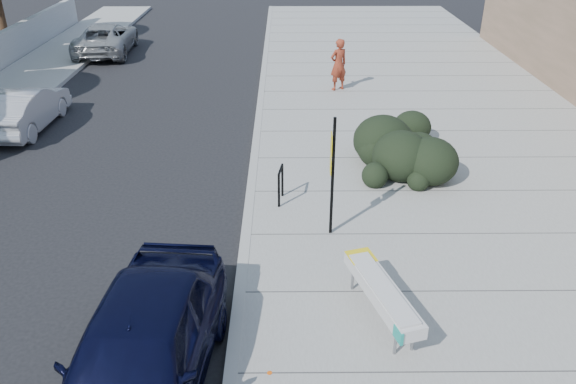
{
  "coord_description": "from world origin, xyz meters",
  "views": [
    {
      "loc": [
        0.84,
        -8.34,
        6.7
      ],
      "look_at": [
        0.92,
        2.36,
        1.0
      ],
      "focal_mm": 35.0,
      "sensor_mm": 36.0,
      "label": 1
    }
  ],
  "objects_px": {
    "bike_rack": "(281,182)",
    "wagon_silver": "(25,109)",
    "sedan_navy": "(140,353)",
    "sign_post": "(332,170)",
    "bench": "(382,292)",
    "suv_silver": "(106,38)",
    "pedestrian": "(338,65)"
  },
  "relations": [
    {
      "from": "sign_post",
      "to": "suv_silver",
      "type": "relative_size",
      "value": 0.53
    },
    {
      "from": "bench",
      "to": "sedan_navy",
      "type": "distance_m",
      "value": 4.06
    },
    {
      "from": "suv_silver",
      "to": "pedestrian",
      "type": "bearing_deg",
      "value": 145.8
    },
    {
      "from": "bike_rack",
      "to": "sedan_navy",
      "type": "distance_m",
      "value": 6.1
    },
    {
      "from": "wagon_silver",
      "to": "bike_rack",
      "type": "bearing_deg",
      "value": 149.25
    },
    {
      "from": "wagon_silver",
      "to": "suv_silver",
      "type": "bearing_deg",
      "value": -87.53
    },
    {
      "from": "wagon_silver",
      "to": "pedestrian",
      "type": "distance_m",
      "value": 10.85
    },
    {
      "from": "sign_post",
      "to": "pedestrian",
      "type": "distance_m",
      "value": 10.2
    },
    {
      "from": "bike_rack",
      "to": "wagon_silver",
      "type": "xyz_separation_m",
      "value": [
        -8.14,
        5.19,
        -0.01
      ]
    },
    {
      "from": "sedan_navy",
      "to": "pedestrian",
      "type": "relative_size",
      "value": 2.55
    },
    {
      "from": "sedan_navy",
      "to": "pedestrian",
      "type": "bearing_deg",
      "value": 78.96
    },
    {
      "from": "bike_rack",
      "to": "sedan_navy",
      "type": "bearing_deg",
      "value": -100.64
    },
    {
      "from": "sedan_navy",
      "to": "suv_silver",
      "type": "height_order",
      "value": "sedan_navy"
    },
    {
      "from": "sign_post",
      "to": "suv_silver",
      "type": "xyz_separation_m",
      "value": [
        -9.33,
        16.28,
        -0.96
      ]
    },
    {
      "from": "wagon_silver",
      "to": "suv_silver",
      "type": "distance_m",
      "value": 9.67
    },
    {
      "from": "sedan_navy",
      "to": "wagon_silver",
      "type": "distance_m",
      "value": 12.55
    },
    {
      "from": "bench",
      "to": "sign_post",
      "type": "xyz_separation_m",
      "value": [
        -0.67,
        2.79,
        0.96
      ]
    },
    {
      "from": "bench",
      "to": "sedan_navy",
      "type": "bearing_deg",
      "value": -174.13
    },
    {
      "from": "sign_post",
      "to": "pedestrian",
      "type": "height_order",
      "value": "sign_post"
    },
    {
      "from": "sign_post",
      "to": "wagon_silver",
      "type": "relative_size",
      "value": 0.66
    },
    {
      "from": "bench",
      "to": "suv_silver",
      "type": "bearing_deg",
      "value": 101.19
    },
    {
      "from": "bike_rack",
      "to": "pedestrian",
      "type": "height_order",
      "value": "pedestrian"
    },
    {
      "from": "sedan_navy",
      "to": "wagon_silver",
      "type": "relative_size",
      "value": 1.2
    },
    {
      "from": "sign_post",
      "to": "sedan_navy",
      "type": "distance_m",
      "value": 5.38
    },
    {
      "from": "pedestrian",
      "to": "sedan_navy",
      "type": "bearing_deg",
      "value": 46.18
    },
    {
      "from": "wagon_silver",
      "to": "pedestrian",
      "type": "relative_size",
      "value": 2.12
    },
    {
      "from": "suv_silver",
      "to": "bench",
      "type": "bearing_deg",
      "value": 114.13
    },
    {
      "from": "sign_post",
      "to": "wagon_silver",
      "type": "xyz_separation_m",
      "value": [
        -9.21,
        6.61,
        -0.99
      ]
    },
    {
      "from": "suv_silver",
      "to": "sign_post",
      "type": "bearing_deg",
      "value": 116.28
    },
    {
      "from": "sign_post",
      "to": "wagon_silver",
      "type": "height_order",
      "value": "sign_post"
    },
    {
      "from": "sedan_navy",
      "to": "pedestrian",
      "type": "xyz_separation_m",
      "value": [
        4.13,
        14.47,
        0.28
      ]
    },
    {
      "from": "sedan_navy",
      "to": "wagon_silver",
      "type": "height_order",
      "value": "sedan_navy"
    }
  ]
}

